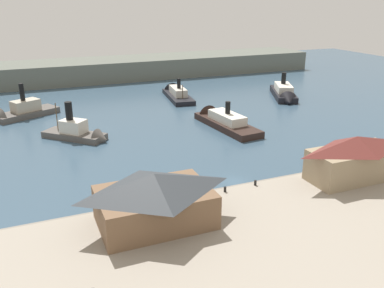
# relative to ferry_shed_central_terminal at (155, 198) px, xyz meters

# --- Properties ---
(ground_plane) EXTENTS (320.00, 320.00, 0.00)m
(ground_plane) POSITION_rel_ferry_shed_central_terminal_xyz_m (18.60, 10.36, -5.16)
(ground_plane) COLOR #385166
(quay_promenade) EXTENTS (110.00, 36.00, 1.20)m
(quay_promenade) POSITION_rel_ferry_shed_central_terminal_xyz_m (18.60, -11.64, -4.56)
(quay_promenade) COLOR #9E9384
(quay_promenade) RESTS_ON ground
(seawall_edge) EXTENTS (110.00, 0.80, 1.00)m
(seawall_edge) POSITION_rel_ferry_shed_central_terminal_xyz_m (18.60, 6.76, -4.66)
(seawall_edge) COLOR gray
(seawall_edge) RESTS_ON ground
(ferry_shed_central_terminal) EXTENTS (16.37, 11.26, 7.79)m
(ferry_shed_central_terminal) POSITION_rel_ferry_shed_central_terminal_xyz_m (0.00, 0.00, 0.00)
(ferry_shed_central_terminal) COLOR brown
(ferry_shed_central_terminal) RESTS_ON quay_promenade
(ferry_shed_customs_shed) EXTENTS (16.82, 7.63, 8.09)m
(ferry_shed_customs_shed) POSITION_rel_ferry_shed_central_terminal_xyz_m (37.59, 1.04, 0.15)
(ferry_shed_customs_shed) COLOR #998466
(ferry_shed_customs_shed) RESTS_ON quay_promenade
(mooring_post_west) EXTENTS (0.44, 0.44, 0.90)m
(mooring_post_west) POSITION_rel_ferry_shed_central_terminal_xyz_m (20.01, 5.38, -3.51)
(mooring_post_west) COLOR black
(mooring_post_west) RESTS_ON quay_promenade
(mooring_post_center_west) EXTENTS (0.44, 0.44, 0.90)m
(mooring_post_center_west) POSITION_rel_ferry_shed_central_terminal_xyz_m (13.95, 5.10, -3.51)
(mooring_post_center_west) COLOR black
(mooring_post_center_west) RESTS_ON quay_promenade
(ferry_mid_harbor) EXTENTS (15.70, 15.49, 10.61)m
(ferry_mid_harbor) POSITION_rel_ferry_shed_central_terminal_xyz_m (-4.27, 45.69, -3.51)
(ferry_mid_harbor) COLOR #514C47
(ferry_mid_harbor) RESTS_ON ground
(ferry_approaching_west) EXTENTS (9.24, 23.77, 9.33)m
(ferry_approaching_west) POSITION_rel_ferry_shed_central_terminal_xyz_m (32.52, 78.86, -3.94)
(ferry_approaching_west) COLOR black
(ferry_approaching_west) RESTS_ON ground
(ferry_departing_north) EXTENTS (15.23, 23.24, 9.97)m
(ferry_departing_north) POSITION_rel_ferry_shed_central_terminal_xyz_m (65.33, 62.35, -3.55)
(ferry_departing_north) COLOR black
(ferry_departing_north) RESTS_ON ground
(ferry_approaching_east) EXTENTS (19.79, 14.26, 11.79)m
(ferry_approaching_east) POSITION_rel_ferry_shed_central_terminal_xyz_m (-17.69, 70.96, -3.63)
(ferry_approaching_east) COLOR #514C47
(ferry_approaching_east) RESTS_ON ground
(ferry_outer_harbor) EXTENTS (9.01, 25.79, 9.24)m
(ferry_outer_harbor) POSITION_rel_ferry_shed_central_terminal_xyz_m (32.07, 43.62, -3.82)
(ferry_outer_harbor) COLOR black
(ferry_outer_harbor) RESTS_ON ground
(far_headland) EXTENTS (180.00, 24.00, 8.00)m
(far_headland) POSITION_rel_ferry_shed_central_terminal_xyz_m (18.60, 120.36, -1.16)
(far_headland) COLOR #60665B
(far_headland) RESTS_ON ground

